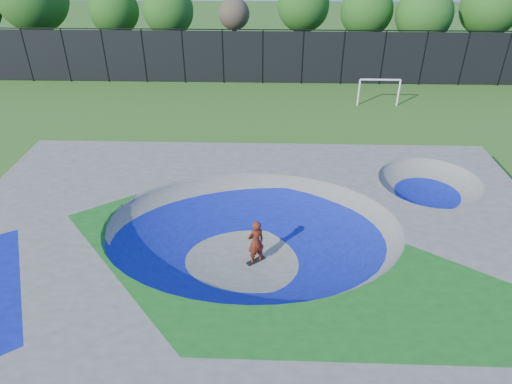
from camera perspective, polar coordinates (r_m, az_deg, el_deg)
ground at (r=17.62m, az=-0.43°, el=-8.16°), size 120.00×120.00×0.00m
skate_deck at (r=17.15m, az=-0.44°, el=-6.23°), size 22.00×14.00×1.50m
skater at (r=16.87m, az=-0.02°, el=-6.28°), size 0.79×0.70×1.82m
skateboard at (r=17.43m, az=-0.02°, el=-8.58°), size 0.75×0.65×0.05m
soccer_goal at (r=32.49m, az=15.18°, el=12.53°), size 2.80×0.12×1.85m
fence at (r=35.76m, az=0.85°, el=16.64°), size 48.09×0.09×4.04m
treeline at (r=40.47m, az=4.34°, el=22.19°), size 52.74×7.18×8.31m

